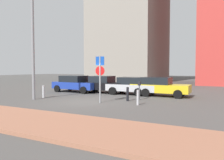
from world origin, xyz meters
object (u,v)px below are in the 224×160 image
(parked_car_blue, at_px, (76,84))
(traffic_bollard_mid, at_px, (128,94))
(parking_meter, at_px, (139,88))
(street_lamp, at_px, (33,28))
(parked_car_silver, at_px, (133,85))
(traffic_bollard_near, at_px, (43,92))
(parked_car_yellow, at_px, (159,86))
(traffic_bollard_far, at_px, (138,98))
(parked_car_black, at_px, (103,84))
(parking_sign_post, at_px, (100,73))

(parked_car_blue, height_order, traffic_bollard_mid, parked_car_blue)
(parking_meter, distance_m, street_lamp, 8.53)
(parked_car_silver, xyz_separation_m, street_lamp, (-5.08, -6.02, 4.26))
(street_lamp, xyz_separation_m, traffic_bollard_near, (-0.07, 1.00, -4.57))
(parked_car_yellow, bearing_deg, traffic_bollard_far, -89.59)
(parking_meter, bearing_deg, traffic_bollard_mid, -122.32)
(parked_car_black, xyz_separation_m, parking_meter, (4.53, -2.85, 0.07))
(parking_sign_post, distance_m, traffic_bollard_far, 2.85)
(parked_car_silver, height_order, traffic_bollard_far, parked_car_silver)
(parked_car_silver, bearing_deg, parking_sign_post, -91.58)
(parked_car_yellow, xyz_separation_m, traffic_bollard_near, (-7.44, -5.01, -0.32))
(parking_sign_post, height_order, traffic_bollard_near, parking_sign_post)
(street_lamp, relative_size, traffic_bollard_far, 9.57)
(parked_car_blue, xyz_separation_m, parked_car_silver, (5.53, 0.54, -0.03))
(street_lamp, bearing_deg, parked_car_silver, 49.82)
(parked_car_blue, distance_m, parking_meter, 7.53)
(street_lamp, height_order, traffic_bollard_far, street_lamp)
(parking_meter, bearing_deg, parking_sign_post, -127.37)
(parking_meter, xyz_separation_m, traffic_bollard_far, (0.68, -2.10, -0.39))
(street_lamp, bearing_deg, traffic_bollard_mid, 20.69)
(street_lamp, relative_size, traffic_bollard_mid, 9.32)
(parked_car_black, height_order, parking_meter, parked_car_black)
(traffic_bollard_near, bearing_deg, parked_car_yellow, 33.96)
(street_lamp, bearing_deg, traffic_bollard_near, 94.08)
(parked_car_black, height_order, street_lamp, street_lamp)
(parked_car_silver, distance_m, traffic_bollard_near, 7.20)
(parking_meter, xyz_separation_m, traffic_bollard_near, (-6.79, -2.17, -0.39))
(parked_car_blue, height_order, traffic_bollard_far, parked_car_blue)
(parking_sign_post, relative_size, traffic_bollard_far, 3.25)
(street_lamp, relative_size, traffic_bollard_near, 9.56)
(parked_car_black, distance_m, traffic_bollard_near, 5.51)
(parked_car_silver, bearing_deg, parked_car_blue, -174.40)
(parked_car_black, height_order, traffic_bollard_near, parked_car_black)
(traffic_bollard_mid, bearing_deg, parking_meter, 57.68)
(parking_sign_post, distance_m, parking_meter, 3.11)
(parking_meter, bearing_deg, traffic_bollard_far, -72.10)
(parked_car_blue, relative_size, parked_car_silver, 1.05)
(parked_car_silver, relative_size, traffic_bollard_far, 4.67)
(parked_car_yellow, relative_size, traffic_bollard_mid, 4.79)
(street_lamp, xyz_separation_m, traffic_bollard_far, (7.40, 1.07, -4.57))
(parked_car_silver, height_order, street_lamp, street_lamp)
(parked_car_yellow, height_order, parking_sign_post, parking_sign_post)
(parked_car_blue, bearing_deg, parked_car_black, 11.69)
(parked_car_blue, distance_m, traffic_bollard_far, 9.00)
(parked_car_blue, bearing_deg, traffic_bollard_near, -85.20)
(parking_sign_post, bearing_deg, parking_meter, 52.63)
(parked_car_black, relative_size, street_lamp, 0.49)
(traffic_bollard_near, height_order, traffic_bollard_far, same)
(parked_car_yellow, bearing_deg, parked_car_blue, -176.07)
(parking_sign_post, bearing_deg, parked_car_yellow, 64.90)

